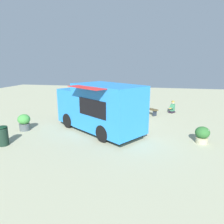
% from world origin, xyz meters
% --- Properties ---
extents(ground_plane, '(40.00, 40.00, 0.00)m').
position_xyz_m(ground_plane, '(0.00, 0.00, 0.00)').
color(ground_plane, '#A3A585').
extents(food_truck, '(5.39, 4.64, 2.56)m').
position_xyz_m(food_truck, '(-0.57, -0.80, 1.23)').
color(food_truck, '#257ED8').
rests_on(food_truck, ground_plane).
extents(person_customer, '(0.63, 0.75, 0.90)m').
position_xyz_m(person_customer, '(3.57, 4.42, 0.37)').
color(person_customer, '#251C2C').
rests_on(person_customer, ground_plane).
extents(planter_flowering_near, '(0.64, 0.64, 0.78)m').
position_xyz_m(planter_flowering_near, '(4.49, -1.45, 0.41)').
color(planter_flowering_near, tan).
rests_on(planter_flowering_near, ground_plane).
extents(planter_flowering_far, '(0.65, 0.65, 0.90)m').
position_xyz_m(planter_flowering_far, '(-4.61, -1.58, 0.48)').
color(planter_flowering_far, '#444D4F').
rests_on(planter_flowering_far, ground_plane).
extents(plaza_bench, '(1.50, 1.33, 0.45)m').
position_xyz_m(plaza_bench, '(1.81, 3.49, 0.34)').
color(plaza_bench, brown).
rests_on(plaza_bench, ground_plane).
extents(trash_bin, '(0.47, 0.47, 0.89)m').
position_xyz_m(trash_bin, '(-4.26, -3.62, 0.45)').
color(trash_bin, black).
rests_on(trash_bin, ground_plane).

